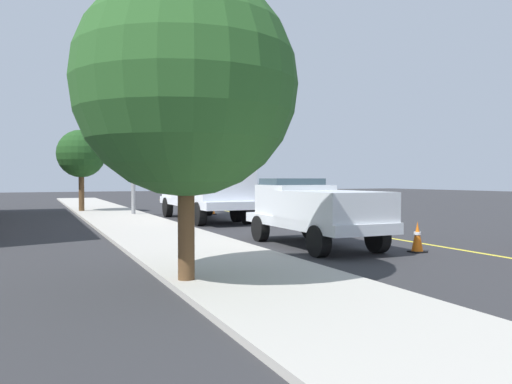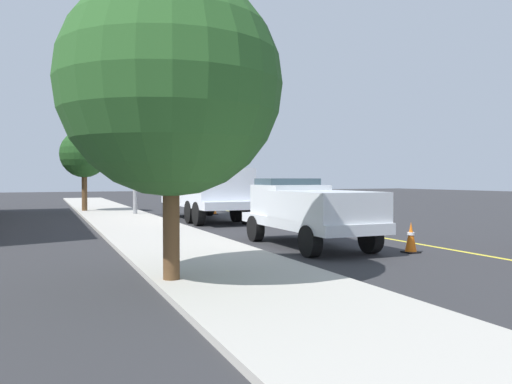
# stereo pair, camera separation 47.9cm
# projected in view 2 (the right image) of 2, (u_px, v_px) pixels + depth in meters

# --- Properties ---
(ground) EXTENTS (120.00, 120.00, 0.00)m
(ground) POSITION_uv_depth(u_px,v_px,m) (271.00, 218.00, 26.29)
(ground) COLOR #2D2D30
(sidewalk_far_side) EXTENTS (60.10, 6.16, 0.12)m
(sidewalk_far_side) POSITION_uv_depth(u_px,v_px,m) (130.00, 222.00, 23.51)
(sidewalk_far_side) COLOR #B2ADA3
(sidewalk_far_side) RESTS_ON ground
(lane_centre_stripe) EXTENTS (49.96, 2.29, 0.01)m
(lane_centre_stripe) POSITION_uv_depth(u_px,v_px,m) (271.00, 218.00, 26.29)
(lane_centre_stripe) COLOR yellow
(lane_centre_stripe) RESTS_ON ground
(utility_bucket_truck) EXTENTS (8.30, 2.87, 7.35)m
(utility_bucket_truck) POSITION_uv_depth(u_px,v_px,m) (203.00, 187.00, 25.28)
(utility_bucket_truck) COLOR white
(utility_bucket_truck) RESTS_ON ground
(service_pickup_truck) EXTENTS (5.68, 2.38, 2.06)m
(service_pickup_truck) POSITION_uv_depth(u_px,v_px,m) (309.00, 210.00, 15.31)
(service_pickup_truck) COLOR silver
(service_pickup_truck) RESTS_ON ground
(passing_minivan) EXTENTS (4.88, 2.12, 1.69)m
(passing_minivan) POSITION_uv_depth(u_px,v_px,m) (270.00, 195.00, 34.05)
(passing_minivan) COLOR tan
(passing_minivan) RESTS_ON ground
(traffic_cone_leading) EXTENTS (0.40, 0.40, 0.86)m
(traffic_cone_leading) POSITION_uv_depth(u_px,v_px,m) (411.00, 238.00, 14.09)
(traffic_cone_leading) COLOR black
(traffic_cone_leading) RESTS_ON ground
(traffic_cone_mid_front) EXTENTS (0.40, 0.40, 0.83)m
(traffic_cone_mid_front) POSITION_uv_depth(u_px,v_px,m) (288.00, 218.00, 21.50)
(traffic_cone_mid_front) COLOR black
(traffic_cone_mid_front) RESTS_ON ground
(traffic_cone_mid_rear) EXTENTS (0.40, 0.40, 0.74)m
(traffic_cone_mid_rear) POSITION_uv_depth(u_px,v_px,m) (214.00, 208.00, 29.23)
(traffic_cone_mid_rear) COLOR black
(traffic_cone_mid_rear) RESTS_ON ground
(traffic_signal_mast) EXTENTS (6.65, 0.75, 8.91)m
(traffic_signal_mast) POSITION_uv_depth(u_px,v_px,m) (142.00, 97.00, 25.98)
(traffic_signal_mast) COLOR gray
(traffic_signal_mast) RESTS_ON ground
(street_tree_left) EXTENTS (4.27, 4.27, 5.98)m
(street_tree_left) POSITION_uv_depth(u_px,v_px,m) (171.00, 85.00, 9.71)
(street_tree_left) COLOR brown
(street_tree_left) RESTS_ON ground
(street_tree_right) EXTENTS (2.85, 2.85, 4.97)m
(street_tree_right) POSITION_uv_depth(u_px,v_px,m) (84.00, 154.00, 30.67)
(street_tree_right) COLOR brown
(street_tree_right) RESTS_ON ground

